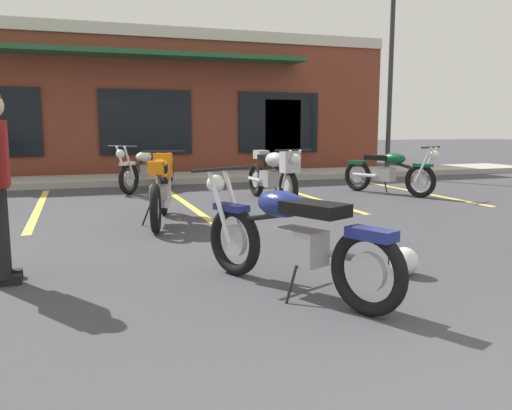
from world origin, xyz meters
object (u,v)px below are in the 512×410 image
(motorcycle_green_cafe_racer, at_px, (274,173))
(helmet_on_pavement, at_px, (404,261))
(motorcycle_foreground_classic, at_px, (291,237))
(motorcycle_blue_standard, at_px, (160,185))
(parking_lot_lamp_post, at_px, (394,56))
(motorcycle_silver_naked, at_px, (389,171))
(motorcycle_red_sportbike, at_px, (147,169))

(motorcycle_green_cafe_racer, relative_size, helmet_on_pavement, 8.11)
(motorcycle_foreground_classic, bearing_deg, motorcycle_blue_standard, 98.41)
(parking_lot_lamp_post, bearing_deg, motorcycle_green_cafe_racer, -145.13)
(motorcycle_silver_naked, bearing_deg, motorcycle_blue_standard, -161.36)
(motorcycle_silver_naked, xyz_separation_m, parking_lot_lamp_post, (1.82, 2.76, 2.63))
(motorcycle_red_sportbike, height_order, helmet_on_pavement, motorcycle_red_sportbike)
(motorcycle_blue_standard, relative_size, parking_lot_lamp_post, 0.44)
(motorcycle_foreground_classic, relative_size, motorcycle_blue_standard, 0.94)
(motorcycle_green_cafe_racer, bearing_deg, motorcycle_blue_standard, -148.97)
(motorcycle_red_sportbike, bearing_deg, motorcycle_foreground_classic, -88.17)
(motorcycle_blue_standard, height_order, helmet_on_pavement, motorcycle_blue_standard)
(helmet_on_pavement, xyz_separation_m, parking_lot_lamp_post, (4.88, 7.79, 2.96))
(motorcycle_green_cafe_racer, height_order, helmet_on_pavement, motorcycle_green_cafe_racer)
(motorcycle_blue_standard, distance_m, helmet_on_pavement, 3.84)
(motorcycle_silver_naked, xyz_separation_m, motorcycle_green_cafe_racer, (-2.54, -0.27, 0.07))
(motorcycle_silver_naked, distance_m, motorcycle_blue_standard, 5.02)
(motorcycle_blue_standard, xyz_separation_m, helmet_on_pavement, (1.69, -3.42, -0.40))
(motorcycle_red_sportbike, xyz_separation_m, motorcycle_blue_standard, (-0.29, -3.75, 0.07))
(motorcycle_silver_naked, xyz_separation_m, helmet_on_pavement, (-3.06, -5.03, -0.33))
(motorcycle_foreground_classic, distance_m, helmet_on_pavement, 1.22)
(motorcycle_green_cafe_racer, bearing_deg, parking_lot_lamp_post, 34.87)
(motorcycle_silver_naked, relative_size, parking_lot_lamp_post, 0.42)
(motorcycle_red_sportbike, xyz_separation_m, parking_lot_lamp_post, (6.28, 0.62, 2.63))
(motorcycle_foreground_classic, height_order, helmet_on_pavement, motorcycle_foreground_classic)
(motorcycle_red_sportbike, bearing_deg, parking_lot_lamp_post, 5.65)
(motorcycle_red_sportbike, height_order, parking_lot_lamp_post, parking_lot_lamp_post)
(motorcycle_green_cafe_racer, height_order, parking_lot_lamp_post, parking_lot_lamp_post)
(motorcycle_silver_naked, height_order, motorcycle_green_cafe_racer, same)
(motorcycle_red_sportbike, relative_size, helmet_on_pavement, 6.78)
(motorcycle_silver_naked, distance_m, motorcycle_green_cafe_racer, 2.56)
(motorcycle_red_sportbike, distance_m, motorcycle_green_cafe_racer, 3.09)
(motorcycle_foreground_classic, height_order, parking_lot_lamp_post, parking_lot_lamp_post)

